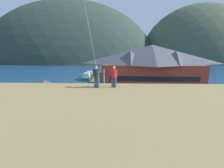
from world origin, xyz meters
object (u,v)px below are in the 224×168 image
(storage_shed_waterside, at_px, (111,78))
(parked_car_back_row_left, at_px, (86,102))
(moored_boat_inner_slip, at_px, (90,75))
(person_kite_flyer, at_px, (97,76))
(parked_car_front_row_silver, at_px, (224,120))
(parked_car_back_row_right, at_px, (150,103))
(moored_boat_outer_mooring, at_px, (110,76))
(parked_car_corner_spot, at_px, (5,103))
(harbor_lodge, at_px, (151,66))
(parked_car_mid_row_near, at_px, (72,115))
(parking_light_pole, at_px, (104,83))
(person_companion, at_px, (114,76))
(parked_car_mid_row_center, at_px, (168,122))
(parked_car_lone_by_shed, at_px, (184,105))
(parked_car_front_row_end, at_px, (130,115))
(storage_shed_near_lot, at_px, (46,92))
(moored_boat_wharfside, at_px, (87,77))
(wharf_dock, at_px, (98,78))

(storage_shed_waterside, distance_m, parked_car_back_row_left, 17.01)
(moored_boat_inner_slip, bearing_deg, person_kite_flyer, -80.36)
(parked_car_front_row_silver, relative_size, parked_car_back_row_right, 1.01)
(storage_shed_waterside, height_order, moored_boat_outer_mooring, storage_shed_waterside)
(parked_car_corner_spot, bearing_deg, harbor_lodge, 28.45)
(parked_car_mid_row_near, relative_size, parking_light_pole, 0.67)
(parked_car_back_row_left, distance_m, parking_light_pole, 5.15)
(moored_boat_inner_slip, bearing_deg, person_companion, -78.67)
(person_kite_flyer, bearing_deg, moored_boat_outer_mooring, 91.19)
(parked_car_front_row_silver, bearing_deg, parked_car_mid_row_center, -173.74)
(parked_car_lone_by_shed, height_order, parked_car_mid_row_center, same)
(harbor_lodge, bearing_deg, parked_car_back_row_left, -133.41)
(parked_car_mid_row_near, bearing_deg, parked_car_lone_by_shed, 15.83)
(parked_car_mid_row_near, xyz_separation_m, parked_car_front_row_silver, (20.45, -1.00, 0.00))
(parked_car_front_row_end, bearing_deg, parking_light_pole, 115.31)
(storage_shed_near_lot, xyz_separation_m, person_kite_flyer, (11.19, -16.47, 5.71))
(parked_car_back_row_left, height_order, parking_light_pole, parking_light_pole)
(harbor_lodge, height_order, parked_car_back_row_left, harbor_lodge)
(storage_shed_near_lot, relative_size, parked_car_back_row_right, 1.33)
(moored_boat_wharfside, relative_size, moored_boat_outer_mooring, 0.99)
(moored_boat_outer_mooring, distance_m, parked_car_back_row_left, 31.42)
(storage_shed_waterside, bearing_deg, wharf_dock, 112.46)
(wharf_dock, xyz_separation_m, parking_light_pole, (3.77, -24.49, 3.40))
(parked_car_mid_row_near, xyz_separation_m, person_kite_flyer, (4.72, -9.31, 7.10))
(harbor_lodge, relative_size, parked_car_mid_row_center, 5.86)
(storage_shed_waterside, xyz_separation_m, parked_car_front_row_silver, (15.65, -23.44, -1.41))
(parked_car_mid_row_center, bearing_deg, parked_car_front_row_silver, 6.26)
(parked_car_mid_row_near, height_order, parked_car_back_row_left, same)
(person_companion, bearing_deg, person_kite_flyer, -171.08)
(parked_car_mid_row_center, height_order, parked_car_back_row_left, same)
(parked_car_front_row_end, distance_m, parked_car_back_row_left, 9.05)
(storage_shed_waterside, xyz_separation_m, wharf_dock, (-4.68, 11.33, -2.12))
(parked_car_back_row_left, bearing_deg, parked_car_front_row_silver, -19.59)
(parked_car_mid_row_near, bearing_deg, person_companion, -56.07)
(parked_car_front_row_silver, distance_m, parked_car_back_row_right, 10.95)
(parked_car_back_row_right, height_order, person_companion, person_companion)
(moored_boat_outer_mooring, relative_size, parked_car_back_row_right, 1.89)
(parked_car_front_row_end, bearing_deg, parked_car_corner_spot, 166.39)
(parked_car_corner_spot, bearing_deg, wharf_dock, 65.58)
(parked_car_front_row_silver, bearing_deg, wharf_dock, 120.32)
(storage_shed_near_lot, height_order, parked_car_lone_by_shed, storage_shed_near_lot)
(storage_shed_near_lot, distance_m, storage_shed_waterside, 18.98)
(parked_car_lone_by_shed, relative_size, parked_car_mid_row_center, 1.00)
(harbor_lodge, xyz_separation_m, storage_shed_near_lot, (-21.03, -12.99, -3.37))
(moored_boat_wharfside, height_order, moored_boat_outer_mooring, same)
(parked_car_corner_spot, relative_size, person_kite_flyer, 2.26)
(parked_car_back_row_left, bearing_deg, storage_shed_near_lot, 170.47)
(wharf_dock, bearing_deg, storage_shed_waterside, -67.54)
(parked_car_mid_row_near, bearing_deg, moored_boat_outer_mooring, 84.24)
(storage_shed_near_lot, xyz_separation_m, parked_car_back_row_right, (18.45, -1.22, -1.39))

